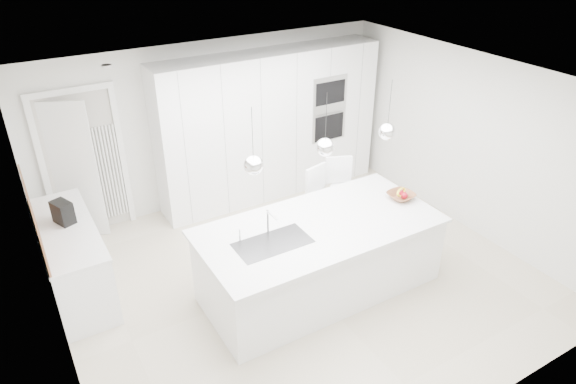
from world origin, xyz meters
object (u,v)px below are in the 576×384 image
island_base (321,260)px  bar_stool_left (321,209)px  espresso_machine (63,212)px  bar_stool_right (343,200)px  fruit_bowl (401,196)px

island_base → bar_stool_left: (0.53, 0.80, 0.14)m
espresso_machine → bar_stool_left: (3.06, -0.82, -0.47)m
bar_stool_left → bar_stool_right: bearing=-11.0°
island_base → espresso_machine: 3.06m
espresso_machine → bar_stool_left: bearing=-37.0°
island_base → fruit_bowl: 1.32m
island_base → espresso_machine: (-2.53, 1.61, 0.60)m
espresso_machine → bar_stool_left: espresso_machine is taller
bar_stool_right → espresso_machine: bearing=-169.6°
fruit_bowl → bar_stool_left: (-0.69, 0.76, -0.37)m
island_base → bar_stool_right: bearing=41.7°
bar_stool_left → bar_stool_right: size_ratio=0.97×
bar_stool_left → espresso_machine: bearing=150.5°
fruit_bowl → bar_stool_left: bearing=132.2°
fruit_bowl → espresso_machine: bearing=157.2°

